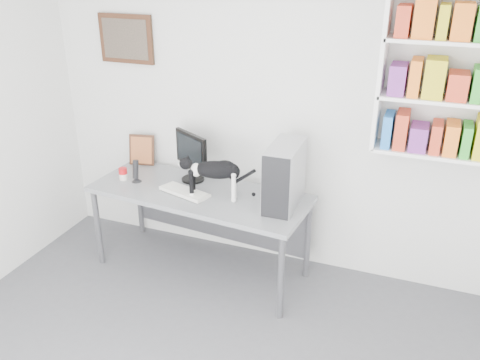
# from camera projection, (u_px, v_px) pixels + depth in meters

# --- Properties ---
(room) EXTENTS (4.01, 4.01, 2.70)m
(room) POSITION_uv_depth(u_px,v_px,m) (144.00, 224.00, 2.55)
(room) COLOR #4A4A4E
(room) RESTS_ON ground
(bookshelf) EXTENTS (1.03, 0.28, 1.24)m
(bookshelf) POSITION_uv_depth(u_px,v_px,m) (457.00, 72.00, 3.46)
(bookshelf) COLOR white
(bookshelf) RESTS_ON room
(wall_art) EXTENTS (0.52, 0.04, 0.42)m
(wall_art) POSITION_uv_depth(u_px,v_px,m) (126.00, 39.00, 4.42)
(wall_art) COLOR #4C2618
(wall_art) RESTS_ON room
(desk) EXTENTS (1.90, 0.88, 0.77)m
(desk) POSITION_uv_depth(u_px,v_px,m) (201.00, 231.00, 4.39)
(desk) COLOR slate
(desk) RESTS_ON room
(monitor) EXTENTS (0.46, 0.38, 0.44)m
(monitor) POSITION_uv_depth(u_px,v_px,m) (192.00, 157.00, 4.35)
(monitor) COLOR black
(monitor) RESTS_ON desk
(keyboard) EXTENTS (0.46, 0.28, 0.03)m
(keyboard) POSITION_uv_depth(u_px,v_px,m) (185.00, 192.00, 4.19)
(keyboard) COLOR silver
(keyboard) RESTS_ON desk
(pc_tower) EXTENTS (0.23, 0.51, 0.50)m
(pc_tower) POSITION_uv_depth(u_px,v_px,m) (284.00, 175.00, 3.91)
(pc_tower) COLOR #ACADB1
(pc_tower) RESTS_ON desk
(speaker) EXTENTS (0.10, 0.10, 0.20)m
(speaker) POSITION_uv_depth(u_px,v_px,m) (136.00, 171.00, 4.37)
(speaker) COLOR black
(speaker) RESTS_ON desk
(leaning_print) EXTENTS (0.25, 0.14, 0.29)m
(leaning_print) POSITION_uv_depth(u_px,v_px,m) (142.00, 149.00, 4.72)
(leaning_print) COLOR #4C2618
(leaning_print) RESTS_ON desk
(soup_can) EXTENTS (0.08, 0.08, 0.11)m
(soup_can) POSITION_uv_depth(u_px,v_px,m) (123.00, 174.00, 4.43)
(soup_can) COLOR red
(soup_can) RESTS_ON desk
(cat) EXTENTS (0.57, 0.27, 0.34)m
(cat) POSITION_uv_depth(u_px,v_px,m) (215.00, 179.00, 4.04)
(cat) COLOR black
(cat) RESTS_ON desk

